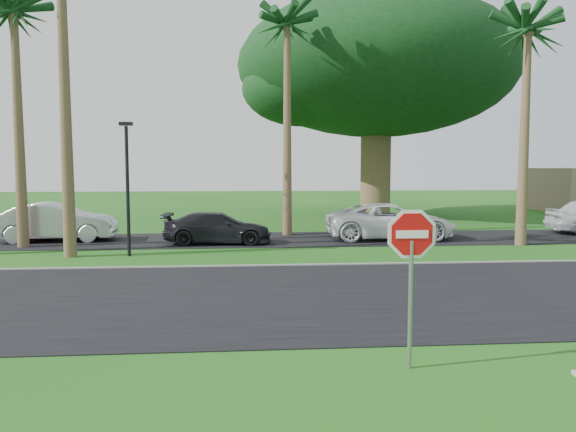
# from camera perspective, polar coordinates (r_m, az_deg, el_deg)

# --- Properties ---
(ground) EXTENTS (120.00, 120.00, 0.00)m
(ground) POSITION_cam_1_polar(r_m,az_deg,el_deg) (11.91, 5.57, -10.19)
(ground) COLOR #175014
(ground) RESTS_ON ground
(road) EXTENTS (120.00, 8.00, 0.02)m
(road) POSITION_cam_1_polar(r_m,az_deg,el_deg) (13.82, 4.06, -7.99)
(road) COLOR black
(road) RESTS_ON ground
(parking_strip) EXTENTS (120.00, 5.00, 0.02)m
(parking_strip) POSITION_cam_1_polar(r_m,az_deg,el_deg) (24.09, 0.22, -2.36)
(parking_strip) COLOR black
(parking_strip) RESTS_ON ground
(curb) EXTENTS (120.00, 0.12, 0.06)m
(curb) POSITION_cam_1_polar(r_m,az_deg,el_deg) (17.75, 2.04, -4.99)
(curb) COLOR gray
(curb) RESTS_ON ground
(stop_sign_near) EXTENTS (1.05, 0.07, 2.62)m
(stop_sign_near) POSITION_cam_1_polar(r_m,az_deg,el_deg) (8.80, 12.41, -3.91)
(stop_sign_near) COLOR gray
(stop_sign_near) RESTS_ON ground
(palm_left_mid) EXTENTS (5.00, 5.00, 10.00)m
(palm_left_mid) POSITION_cam_1_polar(r_m,az_deg,el_deg) (24.47, -26.08, 17.68)
(palm_left_mid) COLOR brown
(palm_left_mid) RESTS_ON ground
(palm_center) EXTENTS (5.00, 5.00, 10.50)m
(palm_center) POSITION_cam_1_polar(r_m,az_deg,el_deg) (26.09, -0.08, 18.45)
(palm_center) COLOR brown
(palm_center) RESTS_ON ground
(palm_right_near) EXTENTS (5.00, 5.00, 9.50)m
(palm_right_near) POSITION_cam_1_polar(r_m,az_deg,el_deg) (24.54, 23.21, 16.58)
(palm_right_near) COLOR brown
(palm_right_near) RESTS_ON ground
(canopy_tree) EXTENTS (16.50, 16.50, 13.12)m
(canopy_tree) POSITION_cam_1_polar(r_m,az_deg,el_deg) (34.76, 9.02, 14.65)
(canopy_tree) COLOR brown
(canopy_tree) RESTS_ON ground
(streetlight_right) EXTENTS (0.45, 0.25, 4.64)m
(streetlight_right) POSITION_cam_1_polar(r_m,az_deg,el_deg) (20.18, -16.00, 3.52)
(streetlight_right) COLOR black
(streetlight_right) RESTS_ON ground
(car_silver) EXTENTS (4.95, 2.05, 1.59)m
(car_silver) POSITION_cam_1_polar(r_m,az_deg,el_deg) (25.22, -22.46, -0.62)
(car_silver) COLOR silver
(car_silver) RESTS_ON ground
(car_red) EXTENTS (4.07, 1.80, 1.36)m
(car_red) POSITION_cam_1_polar(r_m,az_deg,el_deg) (25.56, -21.97, -0.79)
(car_red) COLOR maroon
(car_red) RESTS_ON ground
(car_dark) EXTENTS (4.44, 2.01, 1.26)m
(car_dark) POSITION_cam_1_polar(r_m,az_deg,el_deg) (22.81, -7.18, -1.25)
(car_dark) COLOR black
(car_dark) RESTS_ON ground
(car_minivan) EXTENTS (5.55, 2.68, 1.53)m
(car_minivan) POSITION_cam_1_polar(r_m,az_deg,el_deg) (24.40, 10.35, -0.57)
(car_minivan) COLOR white
(car_minivan) RESTS_ON ground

